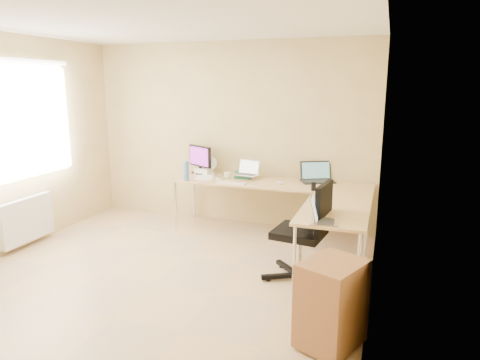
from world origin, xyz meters
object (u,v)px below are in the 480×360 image
(laptop_return, at_px, (325,212))
(cabinet, at_px, (331,303))
(laptop_center, at_px, (247,168))
(desk_fan, at_px, (211,166))
(laptop_black, at_px, (318,172))
(office_chair, at_px, (299,234))
(mug, at_px, (227,175))
(desk_return, at_px, (334,241))
(keyboard, at_px, (231,183))
(water_bottle, at_px, (186,171))
(desk_main, at_px, (270,208))
(monitor, at_px, (200,160))

(laptop_return, height_order, cabinet, laptop_return)
(laptop_center, distance_m, desk_fan, 0.61)
(laptop_black, height_order, laptop_return, laptop_black)
(desk_fan, bearing_deg, laptop_center, -33.03)
(laptop_center, height_order, office_chair, office_chair)
(desk_fan, bearing_deg, mug, -49.91)
(desk_return, relative_size, desk_fan, 5.40)
(mug, bearing_deg, cabinet, -53.54)
(laptop_black, bearing_deg, keyboard, 177.37)
(water_bottle, distance_m, office_chair, 2.03)
(keyboard, distance_m, office_chair, 1.50)
(desk_main, distance_m, water_bottle, 1.25)
(desk_main, bearing_deg, office_chair, -62.75)
(desk_main, height_order, office_chair, office_chair)
(laptop_black, xyz_separation_m, water_bottle, (-1.70, -0.50, -0.00))
(desk_main, relative_size, desk_fan, 11.00)
(laptop_center, height_order, laptop_return, laptop_center)
(desk_return, bearing_deg, laptop_return, -94.39)
(desk_main, height_order, keyboard, keyboard)
(desk_main, distance_m, office_chair, 1.42)
(monitor, xyz_separation_m, cabinet, (2.24, -2.56, -0.58))
(laptop_center, distance_m, laptop_return, 2.04)
(monitor, relative_size, water_bottle, 1.78)
(laptop_center, height_order, cabinet, laptop_center)
(desk_fan, bearing_deg, keyboard, -64.47)
(mug, relative_size, cabinet, 0.14)
(monitor, height_order, laptop_return, monitor)
(mug, bearing_deg, desk_return, -32.34)
(office_chair, bearing_deg, laptop_return, -35.01)
(keyboard, bearing_deg, mug, 119.83)
(monitor, xyz_separation_m, desk_fan, (0.17, 0.00, -0.09))
(desk_main, relative_size, mug, 28.29)
(desk_return, distance_m, desk_fan, 2.32)
(laptop_center, xyz_separation_m, mug, (-0.27, -0.04, -0.11))
(office_chair, xyz_separation_m, cabinet, (0.48, -1.10, -0.14))
(desk_return, height_order, keyboard, keyboard)
(monitor, bearing_deg, desk_fan, 29.99)
(monitor, relative_size, laptop_return, 1.54)
(monitor, relative_size, desk_fan, 2.00)
(water_bottle, bearing_deg, cabinet, -42.74)
(laptop_black, distance_m, office_chair, 1.51)
(desk_main, xyz_separation_m, cabinet, (1.13, -2.36, -0.01))
(desk_main, xyz_separation_m, monitor, (-1.12, 0.20, 0.57))
(desk_fan, xyz_separation_m, laptop_return, (1.88, -1.72, -0.02))
(office_chair, bearing_deg, desk_fan, 145.08)
(water_bottle, distance_m, laptop_return, 2.38)
(desk_fan, bearing_deg, laptop_black, -19.62)
(monitor, xyz_separation_m, laptop_return, (2.05, -1.72, -0.10))
(mug, distance_m, water_bottle, 0.58)
(desk_return, xyz_separation_m, cabinet, (0.15, -1.36, -0.01))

